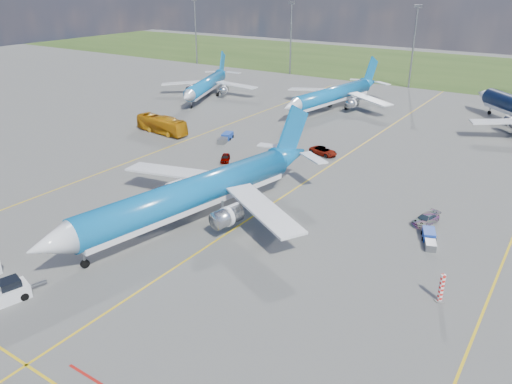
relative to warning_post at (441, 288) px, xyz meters
The scene contains 15 objects.
ground 27.24m from the warning_post, 162.90° to the right, with size 400.00×400.00×0.00m, color #50504D.
grass_strip 144.37m from the warning_post, 100.38° to the left, with size 400.00×80.00×0.01m, color #2D4719.
taxiway_lines 32.52m from the warning_post, 142.66° to the left, with size 60.25×160.00×0.02m.
floodlight_masts 103.84m from the warning_post, 98.91° to the left, with size 202.20×0.50×22.70m.
warning_post is the anchor object (origin of this frame).
bg_jet_nw 96.72m from the warning_post, 142.51° to the left, with size 28.52×37.43×9.80m, color #0B60A2, non-canonical shape.
bg_jet_nnw 77.94m from the warning_post, 123.36° to the left, with size 30.75×40.36×10.57m, color #0B60A2, non-canonical shape.
main_airliner 31.47m from the warning_post, behind, with size 34.76×45.62×11.95m, color #0B60A2, non-canonical shape.
pushback_tug 42.87m from the warning_post, 146.51° to the right, with size 3.46×6.45×2.14m.
apron_bus 69.28m from the warning_post, 156.38° to the left, with size 2.94×12.58×3.50m, color #C0780B.
service_car_a 47.20m from the warning_post, 153.47° to the left, with size 1.48×3.67×1.25m, color #999999.
service_car_b 44.75m from the warning_post, 131.31° to the left, with size 2.43×5.26×1.46m, color #999999.
service_car_c 17.35m from the warning_post, 110.69° to the left, with size 1.85×4.55×1.32m, color #999999.
baggage_tug_w 12.37m from the warning_post, 110.44° to the left, with size 2.95×5.09×1.11m.
baggage_tug_c 58.34m from the warning_post, 148.01° to the left, with size 3.13×5.80×1.26m.
Camera 1 is at (33.61, -36.28, 29.38)m, focal length 35.00 mm.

